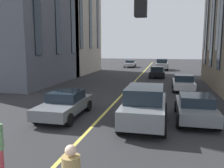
# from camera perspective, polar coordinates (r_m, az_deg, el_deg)

# --- Properties ---
(lane_centre_line) EXTENTS (80.00, 0.16, 0.01)m
(lane_centre_line) POSITION_cam_1_polar(r_m,az_deg,el_deg) (22.90, 4.29, -0.64)
(lane_centre_line) COLOR #D8C64C
(lane_centre_line) RESTS_ON ground_plane
(car_grey_parked_b) EXTENTS (4.40, 1.95, 1.37)m
(car_grey_parked_b) POSITION_cam_1_polar(r_m,az_deg,el_deg) (12.94, 19.48, -5.27)
(car_grey_parked_b) COLOR slate
(car_grey_parked_b) RESTS_ON ground_plane
(car_silver_near) EXTENTS (4.70, 2.14, 1.88)m
(car_silver_near) POSITION_cam_1_polar(r_m,az_deg,el_deg) (41.22, 11.95, 4.70)
(car_silver_near) COLOR #B7BABF
(car_silver_near) RESTS_ON ground_plane
(car_grey_trailing) EXTENTS (4.70, 2.14, 1.88)m
(car_grey_trailing) POSITION_cam_1_polar(r_m,az_deg,el_deg) (11.63, 7.87, -5.04)
(car_grey_trailing) COLOR slate
(car_grey_trailing) RESTS_ON ground_plane
(car_black_mid) EXTENTS (3.90, 1.89, 1.40)m
(car_black_mid) POSITION_cam_1_polar(r_m,az_deg,el_deg) (30.55, 10.84, 2.89)
(car_black_mid) COLOR black
(car_black_mid) RESTS_ON ground_plane
(car_white_oncoming) EXTENTS (3.90, 1.89, 1.40)m
(car_white_oncoming) POSITION_cam_1_polar(r_m,az_deg,el_deg) (21.65, 16.85, 0.33)
(car_white_oncoming) COLOR silver
(car_white_oncoming) RESTS_ON ground_plane
(car_silver_parked_a) EXTENTS (4.40, 1.95, 1.37)m
(car_silver_parked_a) POSITION_cam_1_polar(r_m,az_deg,el_deg) (46.17, 4.39, 4.94)
(car_silver_parked_a) COLOR #B7BABF
(car_silver_parked_a) RESTS_ON ground_plane
(car_grey_far) EXTENTS (4.40, 1.95, 1.37)m
(car_grey_far) POSITION_cam_1_polar(r_m,az_deg,el_deg) (13.13, -11.25, -4.73)
(car_grey_far) COLOR slate
(car_grey_far) RESTS_ON ground_plane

